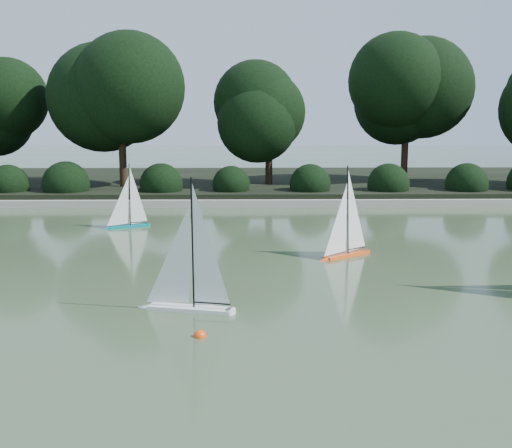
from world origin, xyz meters
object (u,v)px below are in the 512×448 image
object	(u,v)px
sailboat_orange	(343,242)
sailboat_teal	(125,217)
sailboat_white_a	(182,288)
race_buoy	(200,337)

from	to	relation	value
sailboat_orange	sailboat_teal	bearing A→B (deg)	145.20
sailboat_white_a	sailboat_teal	bearing A→B (deg)	106.94
sailboat_teal	race_buoy	bearing A→B (deg)	-73.15
sailboat_white_a	sailboat_orange	world-z (taller)	sailboat_white_a
sailboat_orange	sailboat_teal	size ratio (longest dim) A/B	1.13
sailboat_orange	race_buoy	distance (m)	4.21
race_buoy	sailboat_white_a	bearing A→B (deg)	106.31
race_buoy	sailboat_orange	bearing A→B (deg)	61.12
sailboat_teal	sailboat_orange	bearing A→B (deg)	-34.80
sailboat_white_a	race_buoy	size ratio (longest dim) A/B	12.23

